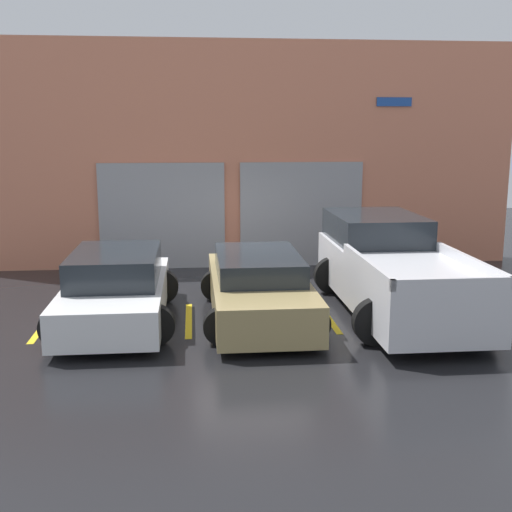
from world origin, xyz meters
name	(u,v)px	position (x,y,z in m)	size (l,w,h in m)	color
ground_plane	(251,296)	(0.00, 0.00, 0.00)	(28.00, 28.00, 0.00)	black
shophouse_building	(239,157)	(0.00, 3.29, 2.79)	(14.23, 0.68, 5.67)	#D17A5B
pickup_truck	(392,269)	(2.63, -1.38, 0.83)	(2.49, 5.45, 1.75)	silver
sedan_white	(116,289)	(-2.63, -1.62, 0.62)	(2.21, 4.23, 1.32)	white
sedan_side	(258,288)	(0.00, -1.62, 0.59)	(2.14, 4.50, 1.23)	#9E8956
parking_stripe_far_left	(45,324)	(-3.94, -1.65, 0.00)	(0.12, 2.20, 0.01)	gold
parking_stripe_left	(189,320)	(-1.31, -1.65, 0.00)	(0.12, 2.20, 0.01)	gold
parking_stripe_centre	(327,316)	(1.31, -1.65, 0.00)	(0.12, 2.20, 0.01)	gold
parking_stripe_right	(460,312)	(3.94, -1.65, 0.00)	(0.12, 2.20, 0.01)	gold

